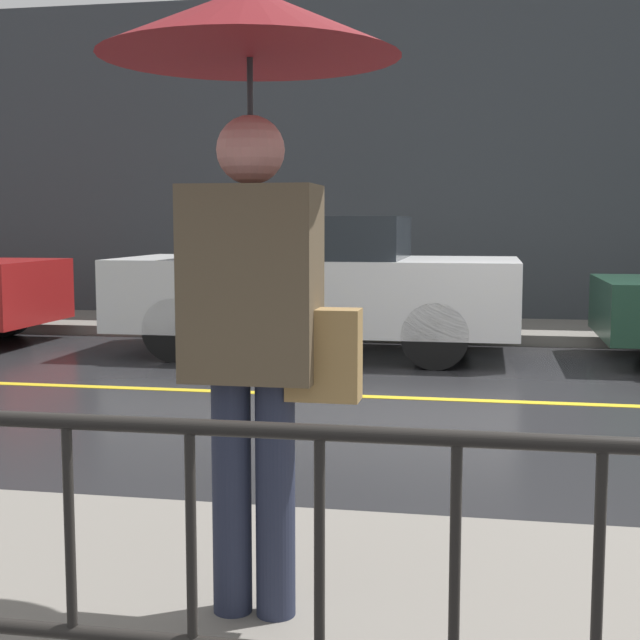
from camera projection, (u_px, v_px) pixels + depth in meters
name	position (u px, v px, depth m)	size (l,w,h in m)	color
ground_plane	(530.00, 403.00, 7.25)	(80.00, 80.00, 0.00)	#262628
sidewalk_far	(515.00, 331.00, 11.46)	(28.00, 1.90, 0.13)	slate
lane_marking	(530.00, 402.00, 7.25)	(25.20, 0.12, 0.01)	gold
building_storefront	(516.00, 160.00, 12.29)	(28.00, 0.30, 4.63)	#383D42
pedestrian	(252.00, 139.00, 2.87)	(0.97, 0.97, 2.07)	#23283D
car_white	(314.00, 283.00, 9.91)	(4.39, 1.90, 1.53)	silver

